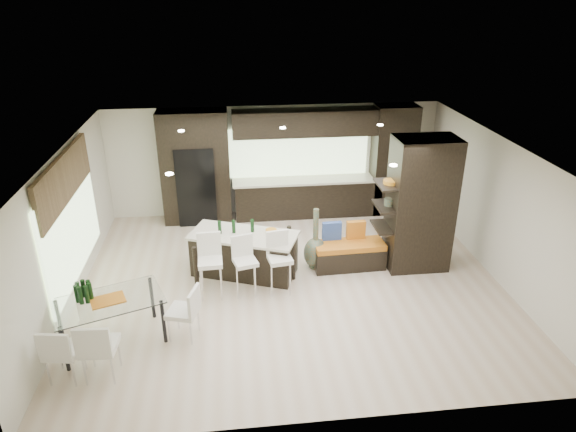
{
  "coord_description": "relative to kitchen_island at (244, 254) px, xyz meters",
  "views": [
    {
      "loc": [
        -1.06,
        -8.49,
        5.31
      ],
      "look_at": [
        0.0,
        0.6,
        1.15
      ],
      "focal_mm": 32.0,
      "sensor_mm": 36.0,
      "label": 1
    }
  ],
  "objects": [
    {
      "name": "stone_accent",
      "position": [
        -3.04,
        -0.28,
        1.82
      ],
      "size": [
        0.08,
        3.0,
        0.8
      ],
      "primitive_type": "cube",
      "color": "brown",
      "rests_on": "left_wall"
    },
    {
      "name": "ceiling_spots",
      "position": [
        0.89,
        -0.23,
        2.25
      ],
      "size": [
        4.0,
        3.0,
        0.02
      ],
      "primitive_type": "cube",
      "color": "white",
      "rests_on": "ceiling"
    },
    {
      "name": "stool_left",
      "position": [
        -0.63,
        -0.76,
        0.06
      ],
      "size": [
        0.45,
        0.45,
        0.99
      ],
      "primitive_type": "cube",
      "rotation": [
        0.0,
        0.0,
        0.04
      ],
      "color": "silver",
      "rests_on": "ground"
    },
    {
      "name": "back_cabinetry",
      "position": [
        1.39,
        2.69,
        0.92
      ],
      "size": [
        6.8,
        0.68,
        2.7
      ],
      "primitive_type": "cube",
      "color": "black",
      "rests_on": "ground"
    },
    {
      "name": "dining_table",
      "position": [
        -2.19,
        -1.94,
        -0.04
      ],
      "size": [
        1.86,
        1.44,
        0.79
      ],
      "primitive_type": "cube",
      "rotation": [
        0.0,
        0.0,
        0.36
      ],
      "color": "white",
      "rests_on": "ground"
    },
    {
      "name": "bench",
      "position": [
        2.12,
        -0.01,
        -0.15
      ],
      "size": [
        1.45,
        0.6,
        0.55
      ],
      "primitive_type": "cube",
      "rotation": [
        0.0,
        0.0,
        0.04
      ],
      "color": "black",
      "rests_on": "ground"
    },
    {
      "name": "window_left",
      "position": [
        -3.07,
        -0.28,
        0.92
      ],
      "size": [
        0.04,
        3.2,
        1.9
      ],
      "primitive_type": "cube",
      "color": "#B2D199",
      "rests_on": "left_wall"
    },
    {
      "name": "kitchen_island",
      "position": [
        0.0,
        0.0,
        0.0
      ],
      "size": [
        2.24,
        1.57,
        0.86
      ],
      "primitive_type": "cube",
      "rotation": [
        0.0,
        0.0,
        -0.37
      ],
      "color": "black",
      "rests_on": "ground"
    },
    {
      "name": "stool_right",
      "position": [
        0.63,
        -0.75,
        0.05
      ],
      "size": [
        0.48,
        0.48,
        0.95
      ],
      "primitive_type": "cube",
      "rotation": [
        0.0,
        0.0,
        0.15
      ],
      "color": "silver",
      "rests_on": "ground"
    },
    {
      "name": "chair_end",
      "position": [
        -1.06,
        -1.94,
        -0.0
      ],
      "size": [
        0.58,
        0.58,
        0.85
      ],
      "primitive_type": "cube",
      "rotation": [
        0.0,
        0.0,
        1.27
      ],
      "color": "silver",
      "rests_on": "ground"
    },
    {
      "name": "chair_far",
      "position": [
        -2.7,
        -2.71,
        0.0
      ],
      "size": [
        0.54,
        0.54,
        0.86
      ],
      "primitive_type": "cube",
      "rotation": [
        0.0,
        0.0,
        -0.16
      ],
      "color": "silver",
      "rests_on": "ground"
    },
    {
      "name": "window_back",
      "position": [
        1.49,
        2.98,
        1.12
      ],
      "size": [
        3.4,
        0.04,
        1.2
      ],
      "primitive_type": "cube",
      "color": "#B2D199",
      "rests_on": "back_wall"
    },
    {
      "name": "back_wall",
      "position": [
        0.89,
        3.02,
        0.92
      ],
      "size": [
        8.0,
        0.02,
        2.7
      ],
      "primitive_type": "cube",
      "color": "beige",
      "rests_on": "ground"
    },
    {
      "name": "chair_near",
      "position": [
        -2.19,
        -2.73,
        0.03
      ],
      "size": [
        0.53,
        0.53,
        0.93
      ],
      "primitive_type": "cube",
      "rotation": [
        0.0,
        0.0,
        -0.06
      ],
      "color": "silver",
      "rests_on": "ground"
    },
    {
      "name": "floor_vase",
      "position": [
        1.44,
        0.07,
        0.22
      ],
      "size": [
        0.58,
        0.58,
        1.29
      ],
      "primitive_type": null,
      "rotation": [
        0.0,
        0.0,
        0.27
      ],
      "color": "#47503A",
      "rests_on": "ground"
    },
    {
      "name": "partition_column",
      "position": [
        3.49,
        -0.08,
        0.92
      ],
      "size": [
        1.2,
        0.8,
        2.7
      ],
      "primitive_type": "cube",
      "color": "black",
      "rests_on": "ground"
    },
    {
      "name": "right_wall",
      "position": [
        4.89,
        -0.48,
        0.92
      ],
      "size": [
        0.02,
        7.0,
        2.7
      ],
      "primitive_type": "cube",
      "color": "beige",
      "rests_on": "ground"
    },
    {
      "name": "stool_mid",
      "position": [
        0.0,
        -0.75,
        0.03
      ],
      "size": [
        0.49,
        0.49,
        0.91
      ],
      "primitive_type": "cube",
      "rotation": [
        0.0,
        0.0,
        0.26
      ],
      "color": "silver",
      "rests_on": "ground"
    },
    {
      "name": "ground",
      "position": [
        0.89,
        -0.48,
        -0.43
      ],
      "size": [
        8.0,
        8.0,
        0.0
      ],
      "primitive_type": "plane",
      "color": "#C2AC94",
      "rests_on": "ground"
    },
    {
      "name": "left_wall",
      "position": [
        -3.11,
        -0.48,
        0.92
      ],
      "size": [
        0.02,
        7.0,
        2.7
      ],
      "primitive_type": "cube",
      "color": "beige",
      "rests_on": "ground"
    },
    {
      "name": "refrigerator",
      "position": [
        -1.01,
        2.64,
        0.52
      ],
      "size": [
        0.9,
        0.68,
        1.9
      ],
      "primitive_type": "cube",
      "color": "black",
      "rests_on": "ground"
    },
    {
      "name": "ceiling",
      "position": [
        0.89,
        -0.48,
        2.27
      ],
      "size": [
        8.0,
        7.0,
        0.02
      ],
      "primitive_type": "cube",
      "color": "white",
      "rests_on": "ground"
    }
  ]
}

